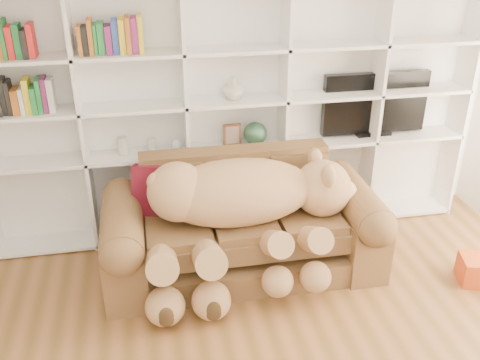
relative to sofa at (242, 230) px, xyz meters
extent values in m
cube|color=white|center=(0.06, 0.84, 0.99)|extent=(5.00, 0.02, 2.70)
cube|color=white|center=(0.06, 0.81, 0.84)|extent=(4.40, 0.03, 2.40)
cube|color=white|center=(-1.26, 0.65, 0.84)|extent=(0.03, 0.35, 2.40)
cube|color=white|center=(-0.38, 0.65, 0.84)|extent=(0.03, 0.35, 2.40)
cube|color=white|center=(0.50, 0.65, 0.84)|extent=(0.03, 0.35, 2.40)
cube|color=white|center=(1.38, 0.65, 0.84)|extent=(0.03, 0.35, 2.40)
cube|color=white|center=(2.26, 0.65, 0.84)|extent=(0.03, 0.35, 2.40)
cube|color=white|center=(0.06, 0.65, -0.33)|extent=(4.40, 0.35, 0.03)
cube|color=white|center=(0.06, 0.65, 0.49)|extent=(4.40, 0.35, 0.03)
cube|color=white|center=(0.06, 0.65, 0.94)|extent=(4.40, 0.35, 0.03)
cube|color=white|center=(0.06, 0.65, 1.39)|extent=(4.40, 0.35, 0.03)
cube|color=brown|center=(0.00, -0.04, -0.25)|extent=(2.19, 0.89, 0.23)
cube|color=brown|center=(0.00, -0.06, 0.10)|extent=(1.63, 0.73, 0.31)
cube|color=brown|center=(0.00, 0.35, 0.31)|extent=(1.63, 0.21, 0.57)
cube|color=brown|center=(-0.98, -0.04, -0.08)|extent=(0.33, 0.99, 0.57)
cube|color=brown|center=(0.98, -0.04, -0.08)|extent=(0.33, 0.99, 0.57)
cylinder|color=brown|center=(-0.98, -0.04, 0.21)|extent=(0.33, 0.94, 0.33)
cylinder|color=brown|center=(0.98, -0.04, 0.21)|extent=(0.33, 0.94, 0.33)
ellipsoid|color=tan|center=(-0.06, -0.10, 0.42)|extent=(1.25, 0.60, 0.54)
sphere|color=tan|center=(-0.53, -0.10, 0.47)|extent=(0.48, 0.48, 0.48)
sphere|color=tan|center=(0.66, -0.10, 0.39)|extent=(0.48, 0.48, 0.48)
sphere|color=beige|center=(0.84, -0.10, 0.32)|extent=(0.24, 0.24, 0.24)
sphere|color=#3A2815|center=(0.93, -0.10, 0.31)|extent=(0.08, 0.08, 0.08)
ellipsoid|color=tan|center=(0.64, -0.26, 0.58)|extent=(0.11, 0.19, 0.19)
ellipsoid|color=tan|center=(0.64, 0.07, 0.58)|extent=(0.11, 0.19, 0.19)
sphere|color=tan|center=(-0.68, -0.10, 0.57)|extent=(0.16, 0.16, 0.16)
cylinder|color=tan|center=(0.16, -0.43, 0.13)|extent=(0.21, 0.58, 0.42)
cylinder|color=tan|center=(0.46, -0.43, 0.13)|extent=(0.21, 0.58, 0.42)
cylinder|color=tan|center=(-0.70, -0.43, 0.08)|extent=(0.24, 0.67, 0.49)
cylinder|color=tan|center=(-0.36, -0.43, 0.08)|extent=(0.24, 0.67, 0.49)
sphere|color=tan|center=(0.16, -0.61, -0.11)|extent=(0.25, 0.25, 0.25)
sphere|color=tan|center=(0.46, -0.61, -0.11)|extent=(0.25, 0.25, 0.25)
sphere|color=tan|center=(-0.70, -0.61, -0.20)|extent=(0.30, 0.30, 0.30)
sphere|color=tan|center=(-0.36, -0.61, -0.20)|extent=(0.30, 0.30, 0.30)
cube|color=maroon|center=(-0.66, 0.16, 0.35)|extent=(0.49, 0.36, 0.46)
cube|color=#CC491B|center=(1.89, -0.59, -0.25)|extent=(0.34, 0.33, 0.23)
cube|color=black|center=(1.41, 0.70, 0.81)|extent=(1.02, 0.08, 0.58)
cube|color=black|center=(1.41, 0.70, 0.52)|extent=(0.34, 0.18, 0.04)
cube|color=brown|center=(0.04, 0.65, 0.61)|extent=(0.17, 0.04, 0.21)
sphere|color=#2A5336|center=(0.25, 0.65, 0.61)|extent=(0.21, 0.21, 0.21)
cylinder|color=beige|center=(-0.94, 0.65, 0.58)|extent=(0.09, 0.09, 0.16)
cylinder|color=beige|center=(-0.69, 0.65, 0.56)|extent=(0.09, 0.09, 0.13)
sphere|color=white|center=(-0.47, 0.65, 0.56)|extent=(0.10, 0.10, 0.10)
imported|color=beige|center=(0.05, 0.65, 1.05)|extent=(0.21, 0.21, 0.19)
camera|label=1|loc=(-0.75, -3.79, 2.43)|focal=40.00mm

